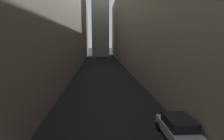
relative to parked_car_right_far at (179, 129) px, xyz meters
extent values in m
plane|color=black|center=(-4.40, 25.89, -0.79)|extent=(264.00, 264.00, 0.00)
cube|color=#756B5B|center=(-17.26, 27.89, 10.15)|extent=(14.71, 108.00, 21.89)
cube|color=gray|center=(7.24, 27.89, 9.97)|extent=(12.28, 108.00, 21.52)
cube|color=#B7B7BC|center=(0.00, -0.04, -0.17)|extent=(1.84, 4.60, 0.63)
cube|color=black|center=(0.00, 0.08, 0.44)|extent=(1.70, 2.46, 0.59)
cylinder|color=black|center=(-0.92, 1.53, -0.49)|extent=(0.22, 0.61, 0.61)
cylinder|color=black|center=(0.92, 1.53, -0.49)|extent=(0.22, 0.61, 0.61)
camera|label=1|loc=(-5.29, -11.83, 5.78)|focal=31.35mm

